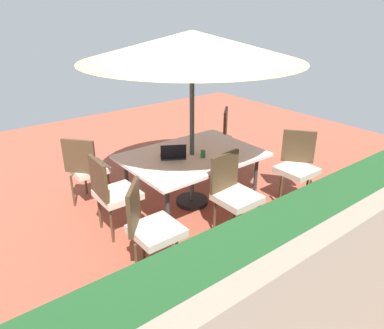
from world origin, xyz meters
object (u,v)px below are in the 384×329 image
chair_east (112,191)px  laptop (173,155)px  dining_table (192,158)px  chair_northeast (150,225)px  chair_north (233,191)px  chair_southeast (86,167)px  cup (203,154)px  chair_southwest (216,134)px  patio_umbrella (192,47)px  chair_northwest (297,164)px

chair_east → laptop: 0.91m
dining_table → chair_northeast: size_ratio=1.79×
dining_table → chair_north: chair_north is taller
chair_east → chair_northeast: bearing=-179.3°
chair_southeast → cup: 1.57m
chair_north → chair_southwest: bearing=49.2°
dining_table → chair_southwest: 1.38m
chair_southwest → laptop: size_ratio=2.45×
dining_table → chair_east: chair_east is taller
dining_table → laptop: laptop is taller
dining_table → patio_umbrella: (0.00, 0.00, 1.40)m
chair_east → chair_southeast: bearing=-0.1°
laptop → chair_southeast: bearing=-14.0°
patio_umbrella → cup: patio_umbrella is taller
patio_umbrella → chair_northeast: bearing=35.8°
chair_east → cup: 1.24m
chair_east → chair_southwest: (-2.28, -0.78, 0.00)m
chair_southwest → cup: chair_southwest is taller
patio_umbrella → laptop: (0.27, -0.04, -1.30)m
chair_north → laptop: 0.94m
chair_north → chair_northwest: same height
chair_southwest → dining_table: bearing=-8.2°
chair_north → chair_southwest: size_ratio=1.00×
chair_northwest → cup: bearing=-158.4°
patio_umbrella → chair_east: bearing=-0.9°
patio_umbrella → chair_north: size_ratio=2.73×
chair_northwest → cup: (1.12, -0.64, 0.22)m
dining_table → cup: (-0.05, 0.17, 0.09)m
patio_umbrella → dining_table: bearing=0.0°
patio_umbrella → cup: 1.31m
chair_east → chair_southwest: same height
chair_southeast → cup: size_ratio=10.17×
dining_table → cup: 0.20m
chair_north → dining_table: bearing=81.4°
chair_north → laptop: size_ratio=2.45×
chair_east → chair_southwest: bearing=-68.3°
chair_southeast → cup: (-1.16, 1.04, 0.22)m
laptop → chair_north: bearing=134.6°
laptop → patio_umbrella: bearing=-157.6°
chair_north → chair_east: (1.10, -0.87, 0.00)m
chair_northeast → chair_southwest: same height
chair_north → chair_northeast: bearing=175.4°
dining_table → chair_northwest: bearing=145.3°
chair_northeast → chair_north: bearing=-48.7°
chair_northwest → dining_table: bearing=-163.4°
chair_northeast → chair_northwest: (-2.36, -0.05, 0.00)m
chair_southeast → chair_north: bearing=171.7°
chair_southwest → laptop: (1.40, 0.75, 0.22)m
chair_northeast → chair_east: (-0.04, -0.88, 0.00)m
dining_table → chair_southwest: bearing=-144.8°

